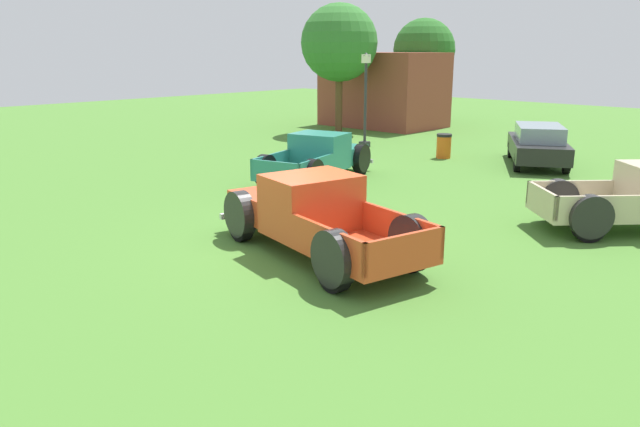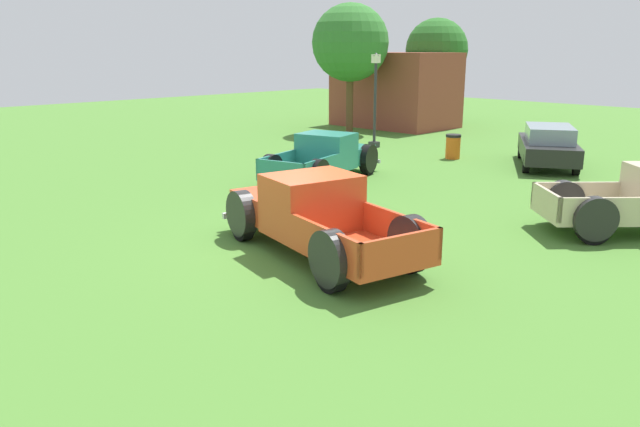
{
  "view_description": "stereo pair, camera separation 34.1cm",
  "coord_description": "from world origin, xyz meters",
  "px_view_note": "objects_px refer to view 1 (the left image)",
  "views": [
    {
      "loc": [
        9.19,
        -8.7,
        4.14
      ],
      "look_at": [
        0.77,
        0.07,
        0.9
      ],
      "focal_mm": 34.59,
      "sensor_mm": 36.0,
      "label": 1
    },
    {
      "loc": [
        9.43,
        -8.46,
        4.14
      ],
      "look_at": [
        0.77,
        0.07,
        0.9
      ],
      "focal_mm": 34.59,
      "sensor_mm": 36.0,
      "label": 2
    }
  ],
  "objects_px": {
    "pickup_truck_behind_right": "(321,157)",
    "pickup_truck_foreground": "(310,215)",
    "lamp_post_near": "(365,98)",
    "oak_tree_west": "(424,50)",
    "trash_can": "(444,146)",
    "sedan_distant_a": "(538,144)",
    "oak_tree_east": "(339,43)"
  },
  "relations": [
    {
      "from": "trash_can",
      "to": "oak_tree_west",
      "type": "relative_size",
      "value": 0.16
    },
    {
      "from": "sedan_distant_a",
      "to": "trash_can",
      "type": "relative_size",
      "value": 5.03
    },
    {
      "from": "lamp_post_near",
      "to": "trash_can",
      "type": "distance_m",
      "value": 4.35
    },
    {
      "from": "pickup_truck_foreground",
      "to": "oak_tree_east",
      "type": "distance_m",
      "value": 19.54
    },
    {
      "from": "pickup_truck_behind_right",
      "to": "oak_tree_east",
      "type": "height_order",
      "value": "oak_tree_east"
    },
    {
      "from": "trash_can",
      "to": "oak_tree_east",
      "type": "relative_size",
      "value": 0.15
    },
    {
      "from": "sedan_distant_a",
      "to": "oak_tree_east",
      "type": "distance_m",
      "value": 12.13
    },
    {
      "from": "trash_can",
      "to": "oak_tree_east",
      "type": "bearing_deg",
      "value": 161.05
    },
    {
      "from": "sedan_distant_a",
      "to": "oak_tree_west",
      "type": "distance_m",
      "value": 14.82
    },
    {
      "from": "lamp_post_near",
      "to": "sedan_distant_a",
      "type": "bearing_deg",
      "value": 8.05
    },
    {
      "from": "oak_tree_west",
      "to": "oak_tree_east",
      "type": "bearing_deg",
      "value": -90.68
    },
    {
      "from": "pickup_truck_behind_right",
      "to": "oak_tree_west",
      "type": "distance_m",
      "value": 18.2
    },
    {
      "from": "pickup_truck_foreground",
      "to": "pickup_truck_behind_right",
      "type": "relative_size",
      "value": 1.07
    },
    {
      "from": "sedan_distant_a",
      "to": "trash_can",
      "type": "xyz_separation_m",
      "value": [
        -3.35,
        -1.04,
        -0.3
      ]
    },
    {
      "from": "pickup_truck_behind_right",
      "to": "pickup_truck_foreground",
      "type": "bearing_deg",
      "value": -48.03
    },
    {
      "from": "trash_can",
      "to": "oak_tree_west",
      "type": "bearing_deg",
      "value": 128.69
    },
    {
      "from": "pickup_truck_behind_right",
      "to": "oak_tree_west",
      "type": "height_order",
      "value": "oak_tree_west"
    },
    {
      "from": "pickup_truck_behind_right",
      "to": "lamp_post_near",
      "type": "bearing_deg",
      "value": 118.22
    },
    {
      "from": "oak_tree_west",
      "to": "trash_can",
      "type": "bearing_deg",
      "value": -51.31
    },
    {
      "from": "pickup_truck_foreground",
      "to": "oak_tree_west",
      "type": "relative_size",
      "value": 0.96
    },
    {
      "from": "lamp_post_near",
      "to": "oak_tree_east",
      "type": "distance_m",
      "value": 5.44
    },
    {
      "from": "pickup_truck_foreground",
      "to": "sedan_distant_a",
      "type": "relative_size",
      "value": 1.19
    },
    {
      "from": "pickup_truck_foreground",
      "to": "lamp_post_near",
      "type": "distance_m",
      "value": 14.58
    },
    {
      "from": "oak_tree_west",
      "to": "pickup_truck_foreground",
      "type": "bearing_deg",
      "value": -60.56
    },
    {
      "from": "pickup_truck_foreground",
      "to": "sedan_distant_a",
      "type": "height_order",
      "value": "pickup_truck_foreground"
    },
    {
      "from": "pickup_truck_foreground",
      "to": "trash_can",
      "type": "xyz_separation_m",
      "value": [
        -4.34,
        11.86,
        -0.31
      ]
    },
    {
      "from": "pickup_truck_behind_right",
      "to": "oak_tree_west",
      "type": "xyz_separation_m",
      "value": [
        -7.35,
        16.31,
        3.37
      ]
    },
    {
      "from": "pickup_truck_behind_right",
      "to": "sedan_distant_a",
      "type": "height_order",
      "value": "pickup_truck_behind_right"
    },
    {
      "from": "oak_tree_east",
      "to": "oak_tree_west",
      "type": "xyz_separation_m",
      "value": [
        0.09,
        7.21,
        -0.35
      ]
    },
    {
      "from": "pickup_truck_behind_right",
      "to": "lamp_post_near",
      "type": "relative_size",
      "value": 1.32
    },
    {
      "from": "lamp_post_near",
      "to": "trash_can",
      "type": "height_order",
      "value": "lamp_post_near"
    },
    {
      "from": "lamp_post_near",
      "to": "trash_can",
      "type": "relative_size",
      "value": 4.23
    }
  ]
}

